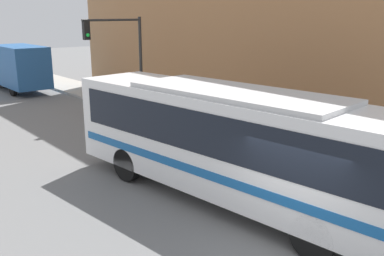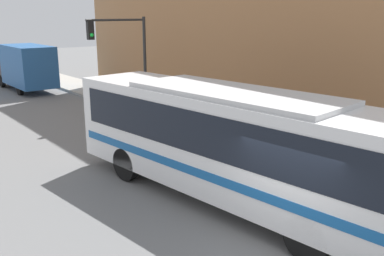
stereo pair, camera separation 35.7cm
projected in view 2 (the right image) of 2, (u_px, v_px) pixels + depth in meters
ground_plane at (283, 254)px, 9.60m from camera, size 120.00×120.00×0.00m
sidewalk at (103, 94)px, 28.21m from camera, size 2.80×70.00×0.16m
city_bus at (232, 139)px, 11.72m from camera, size 3.58×11.43×3.25m
delivery_truck at (25, 66)px, 29.56m from camera, size 2.28×6.92×3.13m
fire_hydrant at (261, 138)px, 16.57m from camera, size 0.22×0.30×0.77m
traffic_light_pole at (125, 48)px, 21.53m from camera, size 3.28×0.35×4.89m
pedestrian_near_corner at (195, 104)px, 20.57m from camera, size 0.34×0.34×1.67m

